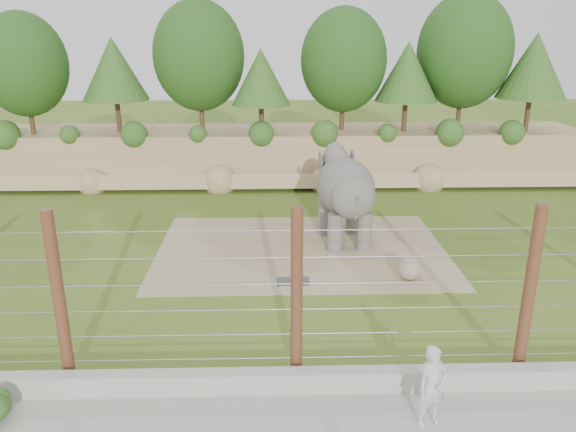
{
  "coord_description": "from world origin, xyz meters",
  "views": [
    {
      "loc": [
        -0.48,
        -15.22,
        7.46
      ],
      "look_at": [
        0.0,
        2.0,
        1.6
      ],
      "focal_mm": 35.0,
      "sensor_mm": 36.0,
      "label": 1
    }
  ],
  "objects_px": {
    "stone_ball": "(409,268)",
    "zookeeper": "(432,387)",
    "elephant": "(345,199)",
    "barrier_fence": "(297,297)"
  },
  "relations": [
    {
      "from": "elephant",
      "to": "stone_ball",
      "type": "bearing_deg",
      "value": -70.12
    },
    {
      "from": "elephant",
      "to": "zookeeper",
      "type": "xyz_separation_m",
      "value": [
        0.47,
        -9.93,
        -0.74
      ]
    },
    {
      "from": "stone_ball",
      "to": "barrier_fence",
      "type": "relative_size",
      "value": 0.04
    },
    {
      "from": "elephant",
      "to": "stone_ball",
      "type": "xyz_separation_m",
      "value": [
        1.62,
        -3.31,
        -1.22
      ]
    },
    {
      "from": "stone_ball",
      "to": "zookeeper",
      "type": "height_order",
      "value": "zookeeper"
    },
    {
      "from": "stone_ball",
      "to": "barrier_fence",
      "type": "xyz_separation_m",
      "value": [
        -3.7,
        -4.98,
        1.62
      ]
    },
    {
      "from": "elephant",
      "to": "zookeeper",
      "type": "bearing_deg",
      "value": -93.5
    },
    {
      "from": "elephant",
      "to": "stone_ball",
      "type": "distance_m",
      "value": 3.88
    },
    {
      "from": "elephant",
      "to": "barrier_fence",
      "type": "height_order",
      "value": "barrier_fence"
    },
    {
      "from": "barrier_fence",
      "to": "zookeeper",
      "type": "bearing_deg",
      "value": -32.74
    }
  ]
}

